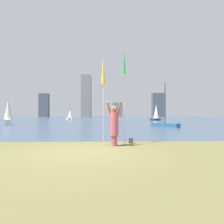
{
  "coord_description": "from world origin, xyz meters",
  "views": [
    {
      "loc": [
        0.85,
        -6.75,
        1.3
      ],
      "look_at": [
        1.5,
        16.47,
        1.6
      ],
      "focal_mm": 30.91,
      "sensor_mm": 36.0,
      "label": 1
    }
  ],
  "objects_px": {
    "sailboat_0": "(8,113)",
    "sailboat_6": "(156,112)",
    "sailboat_7": "(123,118)",
    "kite_flag_left": "(103,72)",
    "bag": "(131,141)",
    "person": "(114,124)",
    "kite_flag_right": "(124,65)",
    "sailboat_4": "(165,124)",
    "sailboat_2": "(70,114)"
  },
  "relations": [
    {
      "from": "kite_flag_left",
      "to": "kite_flag_right",
      "type": "xyz_separation_m",
      "value": [
        0.92,
        0.85,
        0.49
      ]
    },
    {
      "from": "sailboat_7",
      "to": "kite_flag_left",
      "type": "bearing_deg",
      "value": -95.76
    },
    {
      "from": "person",
      "to": "sailboat_7",
      "type": "distance_m",
      "value": 43.91
    },
    {
      "from": "kite_flag_right",
      "to": "bag",
      "type": "height_order",
      "value": "kite_flag_right"
    },
    {
      "from": "sailboat_4",
      "to": "sailboat_7",
      "type": "relative_size",
      "value": 1.21
    },
    {
      "from": "kite_flag_left",
      "to": "sailboat_0",
      "type": "height_order",
      "value": "sailboat_0"
    },
    {
      "from": "person",
      "to": "kite_flag_right",
      "type": "xyz_separation_m",
      "value": [
        0.46,
        0.51,
        2.57
      ]
    },
    {
      "from": "kite_flag_right",
      "to": "bag",
      "type": "distance_m",
      "value": 3.39
    },
    {
      "from": "bag",
      "to": "sailboat_7",
      "type": "relative_size",
      "value": 0.06
    },
    {
      "from": "sailboat_2",
      "to": "sailboat_4",
      "type": "relative_size",
      "value": 0.83
    },
    {
      "from": "kite_flag_right",
      "to": "sailboat_7",
      "type": "bearing_deg",
      "value": 85.34
    },
    {
      "from": "bag",
      "to": "sailboat_2",
      "type": "distance_m",
      "value": 41.34
    },
    {
      "from": "bag",
      "to": "sailboat_6",
      "type": "bearing_deg",
      "value": 73.58
    },
    {
      "from": "sailboat_4",
      "to": "sailboat_7",
      "type": "distance_m",
      "value": 31.7
    },
    {
      "from": "kite_flag_left",
      "to": "sailboat_0",
      "type": "xyz_separation_m",
      "value": [
        -12.51,
        17.48,
        -1.44
      ]
    },
    {
      "from": "kite_flag_left",
      "to": "bag",
      "type": "relative_size",
      "value": 15.31
    },
    {
      "from": "bag",
      "to": "sailboat_0",
      "type": "bearing_deg",
      "value": 129.95
    },
    {
      "from": "kite_flag_left",
      "to": "bag",
      "type": "xyz_separation_m",
      "value": [
        1.24,
        1.06,
        -2.87
      ]
    },
    {
      "from": "sailboat_2",
      "to": "person",
      "type": "bearing_deg",
      "value": -76.92
    },
    {
      "from": "person",
      "to": "kite_flag_right",
      "type": "bearing_deg",
      "value": 49.0
    },
    {
      "from": "sailboat_7",
      "to": "sailboat_6",
      "type": "bearing_deg",
      "value": -58.56
    },
    {
      "from": "sailboat_2",
      "to": "sailboat_6",
      "type": "relative_size",
      "value": 0.7
    },
    {
      "from": "person",
      "to": "bag",
      "type": "bearing_deg",
      "value": 43.77
    },
    {
      "from": "sailboat_7",
      "to": "sailboat_2",
      "type": "bearing_deg",
      "value": -167.56
    },
    {
      "from": "person",
      "to": "bag",
      "type": "xyz_separation_m",
      "value": [
        0.78,
        0.72,
        -0.79
      ]
    },
    {
      "from": "sailboat_4",
      "to": "sailboat_0",
      "type": "bearing_deg",
      "value": 164.9
    },
    {
      "from": "kite_flag_left",
      "to": "sailboat_7",
      "type": "distance_m",
      "value": 44.37
    },
    {
      "from": "sailboat_0",
      "to": "person",
      "type": "bearing_deg",
      "value": -52.89
    },
    {
      "from": "sailboat_0",
      "to": "sailboat_6",
      "type": "height_order",
      "value": "sailboat_6"
    },
    {
      "from": "sailboat_6",
      "to": "bag",
      "type": "bearing_deg",
      "value": -106.42
    },
    {
      "from": "person",
      "to": "sailboat_4",
      "type": "xyz_separation_m",
      "value": [
        5.82,
        12.08,
        -0.62
      ]
    },
    {
      "from": "sailboat_6",
      "to": "sailboat_7",
      "type": "xyz_separation_m",
      "value": [
        -6.39,
        10.45,
        -1.51
      ]
    },
    {
      "from": "sailboat_6",
      "to": "sailboat_7",
      "type": "height_order",
      "value": "sailboat_6"
    },
    {
      "from": "sailboat_7",
      "to": "kite_flag_right",
      "type": "bearing_deg",
      "value": -94.66
    },
    {
      "from": "kite_flag_left",
      "to": "sailboat_4",
      "type": "relative_size",
      "value": 0.79
    },
    {
      "from": "sailboat_0",
      "to": "sailboat_7",
      "type": "relative_size",
      "value": 1.03
    },
    {
      "from": "kite_flag_left",
      "to": "sailboat_7",
      "type": "relative_size",
      "value": 0.95
    },
    {
      "from": "sailboat_0",
      "to": "sailboat_4",
      "type": "distance_m",
      "value": 19.5
    },
    {
      "from": "sailboat_0",
      "to": "sailboat_2",
      "type": "xyz_separation_m",
      "value": [
        3.5,
        23.61,
        -0.19
      ]
    },
    {
      "from": "person",
      "to": "sailboat_7",
      "type": "xyz_separation_m",
      "value": [
        3.98,
        43.72,
        -0.66
      ]
    },
    {
      "from": "sailboat_7",
      "to": "sailboat_4",
      "type": "bearing_deg",
      "value": -86.68
    },
    {
      "from": "kite_flag_left",
      "to": "sailboat_2",
      "type": "bearing_deg",
      "value": 102.37
    },
    {
      "from": "sailboat_6",
      "to": "sailboat_2",
      "type": "bearing_deg",
      "value": 159.33
    },
    {
      "from": "person",
      "to": "bag",
      "type": "distance_m",
      "value": 1.33
    },
    {
      "from": "sailboat_4",
      "to": "sailboat_7",
      "type": "bearing_deg",
      "value": 93.32
    },
    {
      "from": "sailboat_4",
      "to": "sailboat_7",
      "type": "xyz_separation_m",
      "value": [
        -1.84,
        31.64,
        -0.04
      ]
    },
    {
      "from": "sailboat_0",
      "to": "sailboat_7",
      "type": "distance_m",
      "value": 31.55
    },
    {
      "from": "bag",
      "to": "sailboat_6",
      "type": "xyz_separation_m",
      "value": [
        9.59,
        32.54,
        1.64
      ]
    },
    {
      "from": "person",
      "to": "sailboat_6",
      "type": "relative_size",
      "value": 0.34
    },
    {
      "from": "bag",
      "to": "sailboat_0",
      "type": "distance_m",
      "value": 21.46
    }
  ]
}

